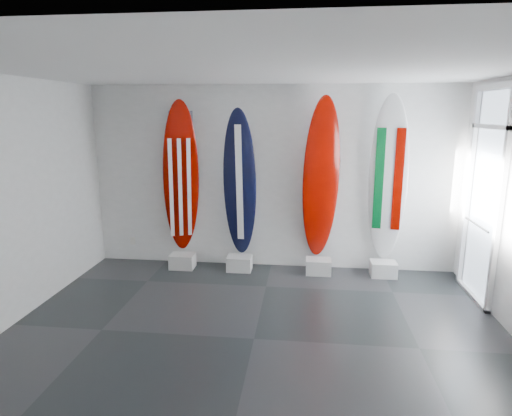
# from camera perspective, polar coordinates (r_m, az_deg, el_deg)

# --- Properties ---
(floor) EXTENTS (6.00, 6.00, 0.00)m
(floor) POSITION_cam_1_polar(r_m,az_deg,el_deg) (5.21, -0.26, -16.93)
(floor) COLOR black
(floor) RESTS_ON ground
(ceiling) EXTENTS (6.00, 6.00, 0.00)m
(ceiling) POSITION_cam_1_polar(r_m,az_deg,el_deg) (4.56, -0.30, 18.05)
(ceiling) COLOR white
(ceiling) RESTS_ON wall_back
(wall_back) EXTENTS (6.00, 0.00, 6.00)m
(wall_back) POSITION_cam_1_polar(r_m,az_deg,el_deg) (7.10, 2.11, 3.93)
(wall_back) COLOR silver
(wall_back) RESTS_ON ground
(wall_front) EXTENTS (6.00, 0.00, 6.00)m
(wall_front) POSITION_cam_1_polar(r_m,az_deg,el_deg) (2.33, -7.83, -14.73)
(wall_front) COLOR silver
(wall_front) RESTS_ON ground
(display_block_usa) EXTENTS (0.40, 0.30, 0.24)m
(display_block_usa) POSITION_cam_1_polar(r_m,az_deg,el_deg) (7.39, -9.69, -6.93)
(display_block_usa) COLOR silver
(display_block_usa) RESTS_ON floor
(surfboard_usa) EXTENTS (0.72, 0.69, 2.54)m
(surfboard_usa) POSITION_cam_1_polar(r_m,az_deg,el_deg) (7.15, -9.88, 3.83)
(surfboard_usa) COLOR #820700
(surfboard_usa) RESTS_ON display_block_usa
(display_block_navy) EXTENTS (0.40, 0.30, 0.24)m
(display_block_navy) POSITION_cam_1_polar(r_m,az_deg,el_deg) (7.19, -2.20, -7.32)
(display_block_navy) COLOR silver
(display_block_navy) RESTS_ON floor
(surfboard_navy) EXTENTS (0.57, 0.32, 2.40)m
(surfboard_navy) POSITION_cam_1_polar(r_m,az_deg,el_deg) (6.95, -2.17, 3.23)
(surfboard_navy) COLOR black
(surfboard_navy) RESTS_ON display_block_navy
(display_block_swiss) EXTENTS (0.40, 0.30, 0.24)m
(display_block_swiss) POSITION_cam_1_polar(r_m,az_deg,el_deg) (7.12, 8.26, -7.66)
(display_block_swiss) COLOR silver
(display_block_swiss) RESTS_ON floor
(surfboard_swiss) EXTENTS (0.65, 0.46, 2.59)m
(surfboard_swiss) POSITION_cam_1_polar(r_m,az_deg,el_deg) (6.87, 8.60, 3.76)
(surfboard_swiss) COLOR #820700
(surfboard_swiss) RESTS_ON display_block_swiss
(display_block_italy) EXTENTS (0.40, 0.30, 0.24)m
(display_block_italy) POSITION_cam_1_polar(r_m,az_deg,el_deg) (7.23, 16.49, -7.74)
(display_block_italy) COLOR silver
(display_block_italy) RESTS_ON floor
(surfboard_italy) EXTENTS (0.63, 0.37, 2.61)m
(surfboard_italy) POSITION_cam_1_polar(r_m,az_deg,el_deg) (6.98, 17.07, 3.59)
(surfboard_italy) COLOR white
(surfboard_italy) RESTS_ON display_block_italy
(wall_outlet) EXTENTS (0.09, 0.02, 0.13)m
(wall_outlet) POSITION_cam_1_polar(r_m,az_deg,el_deg) (7.91, -16.01, -4.20)
(wall_outlet) COLOR silver
(wall_outlet) RESTS_ON wall_back
(glass_door) EXTENTS (0.12, 1.16, 2.85)m
(glass_door) POSITION_cam_1_polar(r_m,az_deg,el_deg) (6.62, 27.96, 1.17)
(glass_door) COLOR white
(glass_door) RESTS_ON floor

